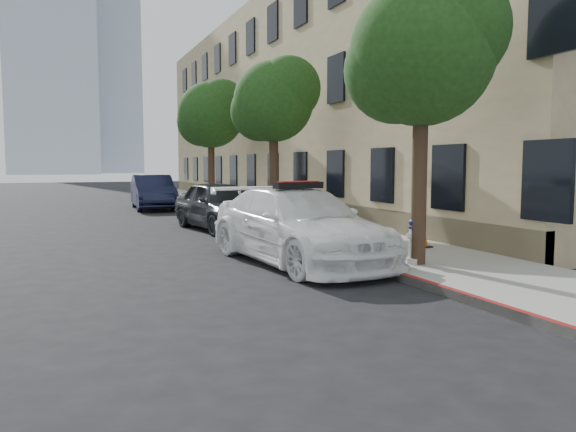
% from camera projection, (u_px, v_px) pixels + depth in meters
% --- Properties ---
extents(ground, '(120.00, 120.00, 0.00)m').
position_uv_depth(ground, '(247.00, 264.00, 11.89)').
color(ground, black).
rests_on(ground, ground).
extents(sidewalk, '(3.20, 50.00, 0.15)m').
position_uv_depth(sidewalk, '(254.00, 215.00, 22.46)').
color(sidewalk, gray).
rests_on(sidewalk, ground).
extents(curb_strip, '(0.12, 50.00, 0.15)m').
position_uv_depth(curb_strip, '(217.00, 217.00, 21.87)').
color(curb_strip, maroon).
rests_on(curb_strip, ground).
extents(building, '(8.00, 36.00, 10.00)m').
position_uv_depth(building, '(326.00, 108.00, 28.73)').
color(building, tan).
rests_on(building, ground).
extents(tower_left, '(18.00, 14.00, 60.00)m').
position_uv_depth(tower_left, '(50.00, 32.00, 118.12)').
color(tower_left, '#9EA8B7').
rests_on(tower_left, ground).
extents(tower_right, '(14.00, 14.00, 44.00)m').
position_uv_depth(tower_right, '(109.00, 83.00, 137.59)').
color(tower_right, '#9EA8B7').
rests_on(tower_right, ground).
extents(tree_near, '(2.92, 2.82, 5.62)m').
position_uv_depth(tree_near, '(424.00, 52.00, 10.76)').
color(tree_near, black).
rests_on(tree_near, sidewalk).
extents(tree_mid, '(2.77, 2.64, 5.43)m').
position_uv_depth(tree_mid, '(275.00, 101.00, 18.13)').
color(tree_mid, black).
rests_on(tree_mid, sidewalk).
extents(tree_far, '(3.10, 3.00, 5.81)m').
position_uv_depth(tree_far, '(211.00, 114.00, 25.48)').
color(tree_far, black).
rests_on(tree_far, sidewalk).
extents(police_car, '(2.84, 5.76, 1.76)m').
position_uv_depth(police_car, '(298.00, 225.00, 12.06)').
color(police_car, white).
rests_on(police_car, ground).
extents(parked_car_mid, '(2.45, 4.89, 1.60)m').
position_uv_depth(parked_car_mid, '(221.00, 205.00, 18.12)').
color(parked_car_mid, black).
rests_on(parked_car_mid, ground).
extents(parked_car_far, '(1.93, 4.98, 1.62)m').
position_uv_depth(parked_car_far, '(153.00, 192.00, 26.45)').
color(parked_car_far, black).
rests_on(parked_car_far, ground).
extents(fire_hydrant, '(0.39, 0.35, 0.92)m').
position_uv_depth(fire_hydrant, '(416.00, 241.00, 11.13)').
color(fire_hydrant, silver).
rests_on(fire_hydrant, sidewalk).
extents(traffic_cone, '(0.40, 0.40, 0.75)m').
position_uv_depth(traffic_cone, '(422.00, 232.00, 13.34)').
color(traffic_cone, black).
rests_on(traffic_cone, sidewalk).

